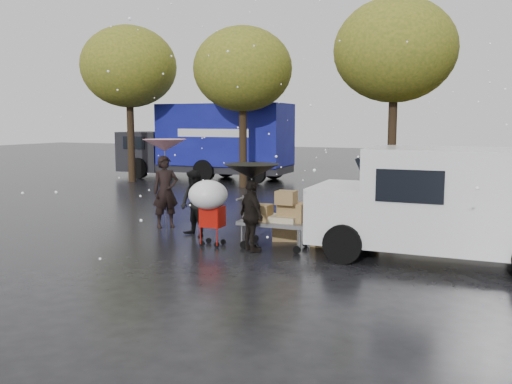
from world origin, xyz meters
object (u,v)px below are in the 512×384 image
at_px(person_pink, 166,192).
at_px(person_black, 252,216).
at_px(yellow_taxi, 441,172).
at_px(blue_truck, 209,142).
at_px(shopping_cart, 209,198).
at_px(vendor_cart, 279,215).
at_px(white_van, 448,202).

relative_size(person_pink, person_black, 1.22).
xyz_separation_m(person_black, yellow_taxi, (3.02, 11.03, 0.08)).
distance_m(blue_truck, yellow_taxi, 10.63).
bearing_deg(person_pink, person_black, -74.89).
bearing_deg(shopping_cart, person_black, -1.29).
height_order(vendor_cart, blue_truck, blue_truck).
bearing_deg(shopping_cart, vendor_cart, 18.51).
bearing_deg(vendor_cart, shopping_cart, -161.49).
distance_m(person_pink, yellow_taxi, 11.24).
bearing_deg(yellow_taxi, person_black, 158.90).
relative_size(person_black, yellow_taxi, 0.31).
xyz_separation_m(person_pink, person_black, (3.06, -1.58, -0.17)).
relative_size(vendor_cart, blue_truck, 0.18).
distance_m(person_black, white_van, 3.90).
height_order(person_black, white_van, white_van).
relative_size(white_van, blue_truck, 0.59).
bearing_deg(shopping_cart, yellow_taxi, 69.90).
bearing_deg(shopping_cart, blue_truck, 117.40).
distance_m(person_pink, person_black, 3.45).
bearing_deg(yellow_taxi, shopping_cart, 154.11).
height_order(blue_truck, yellow_taxi, blue_truck).
xyz_separation_m(blue_truck, yellow_taxi, (10.49, -1.47, -0.92)).
relative_size(vendor_cart, white_van, 0.31).
xyz_separation_m(vendor_cart, shopping_cart, (-1.43, -0.48, 0.34)).
distance_m(vendor_cart, blue_truck, 14.40).
relative_size(shopping_cart, yellow_taxi, 0.30).
relative_size(vendor_cart, yellow_taxi, 0.31).
height_order(vendor_cart, white_van, white_van).
bearing_deg(blue_truck, person_pink, -68.00).
distance_m(person_black, shopping_cart, 1.05).
height_order(white_van, yellow_taxi, white_van).
distance_m(person_black, vendor_cart, 0.65).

